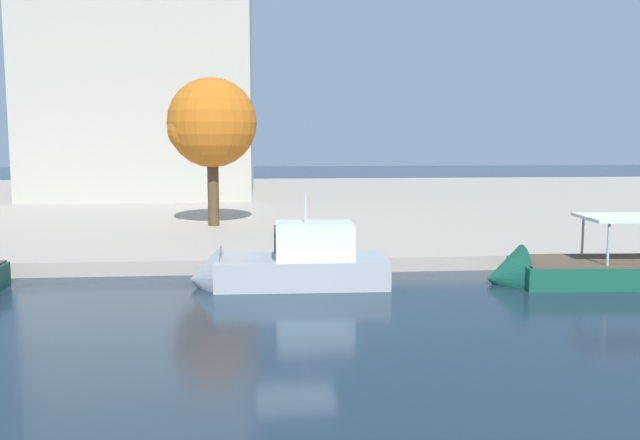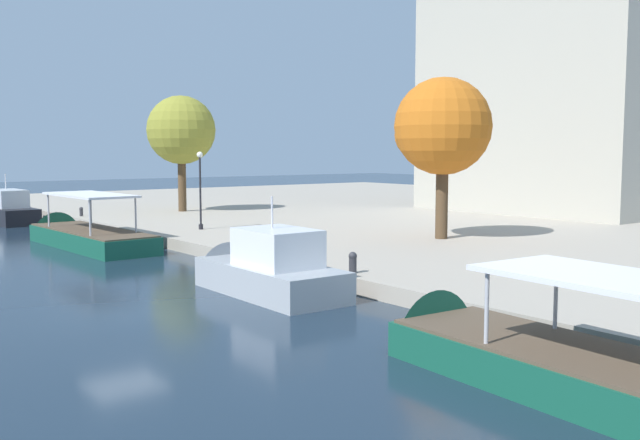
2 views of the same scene
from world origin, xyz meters
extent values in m
plane|color=#192838|center=(0.00, 0.00, 0.00)|extent=(220.00, 220.00, 0.00)
cube|color=#A39989|center=(0.00, 35.35, 0.31)|extent=(120.00, 55.00, 0.63)
cube|color=#9EA3A8|center=(0.50, 5.47, 0.32)|extent=(6.73, 2.87, 1.62)
cone|color=#9EA3A8|center=(-3.24, 5.53, 0.32)|extent=(1.24, 2.64, 2.62)
cube|color=white|center=(1.00, 5.46, 1.81)|extent=(3.05, 2.26, 1.36)
cube|color=black|center=(-0.17, 5.48, 1.87)|extent=(0.84, 2.08, 0.81)
cylinder|color=silver|center=(0.67, 5.46, 3.07)|extent=(0.08, 0.08, 1.16)
cone|color=#14513D|center=(8.57, 5.04, 0.22)|extent=(1.56, 2.79, 2.72)
cylinder|color=#B2B2B7|center=(12.05, 3.62, 1.78)|extent=(0.10, 0.10, 1.63)
cylinder|color=#B2B2B7|center=(12.19, 6.03, 1.78)|extent=(0.10, 0.10, 1.63)
cylinder|color=#2D2D33|center=(1.60, 8.53, 0.92)|extent=(0.30, 0.30, 0.58)
sphere|color=#2D2D33|center=(1.60, 8.53, 1.29)|extent=(0.33, 0.33, 0.33)
cylinder|color=#4C3823|center=(-3.82, 19.32, 2.65)|extent=(0.65, 0.65, 4.04)
sphere|color=#BC6019|center=(-3.82, 19.32, 6.60)|extent=(5.15, 5.15, 5.15)
sphere|color=#BC6019|center=(-4.48, 19.65, 6.04)|extent=(3.16, 3.16, 3.16)
sphere|color=#BC6019|center=(-5.01, 18.70, 6.16)|extent=(2.56, 2.56, 2.56)
camera|label=1|loc=(-1.06, -21.33, 5.90)|focal=38.98mm
camera|label=2|loc=(22.17, -8.89, 5.26)|focal=39.95mm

